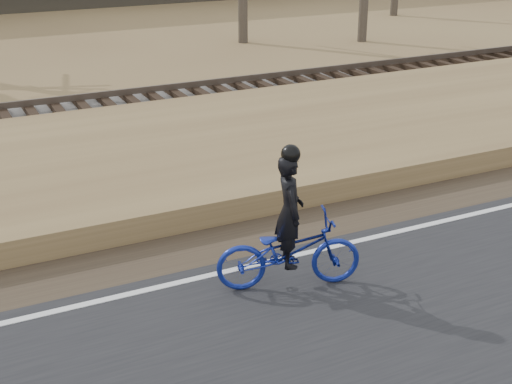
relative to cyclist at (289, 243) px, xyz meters
name	(u,v)px	position (x,y,z in m)	size (l,w,h in m)	color
ground	(224,283)	(-0.76, 0.54, -0.72)	(120.00, 120.00, 0.00)	olive
road	(311,380)	(-0.76, -1.96, -0.69)	(120.00, 6.00, 0.06)	black
edge_line	(218,273)	(-0.76, 0.74, -0.66)	(120.00, 0.12, 0.01)	silver
shoulder	(193,248)	(-0.76, 1.74, -0.70)	(120.00, 1.60, 0.04)	#473A2B
embankment	(136,175)	(-0.76, 4.74, -0.50)	(120.00, 5.00, 0.44)	olive
ballast	(88,122)	(-0.76, 8.54, -0.50)	(120.00, 3.00, 0.45)	slate
railroad	(87,110)	(-0.76, 8.54, -0.19)	(120.00, 2.40, 0.29)	black
cyclist	(289,243)	(0.00, 0.00, 0.00)	(2.14, 1.26, 2.09)	navy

